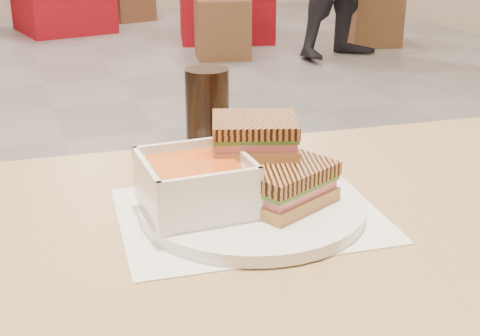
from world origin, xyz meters
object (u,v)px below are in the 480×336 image
object	(u,v)px
main_table	(302,306)
cola_glass	(207,115)
panini_lower	(282,183)
bg_chair_1l	(222,28)
bg_chair_1r	(374,17)
soup_bowl	(196,186)
plate	(252,206)

from	to	relation	value
main_table	cola_glass	world-z (taller)	cola_glass
main_table	panini_lower	distance (m)	0.17
bg_chair_1l	bg_chair_1r	bearing A→B (deg)	1.92
main_table	bg_chair_1l	bearing A→B (deg)	72.78
panini_lower	cola_glass	world-z (taller)	cola_glass
panini_lower	bg_chair_1l	bearing A→B (deg)	72.45
main_table	soup_bowl	bearing A→B (deg)	150.29
main_table	soup_bowl	xyz separation A→B (m)	(-0.12, 0.07, 0.16)
plate	bg_chair_1r	xyz separation A→B (m)	(2.79, 4.32, -0.53)
bg_chair_1l	main_table	bearing A→B (deg)	-107.22
main_table	plate	xyz separation A→B (m)	(-0.05, 0.06, 0.12)
soup_bowl	cola_glass	distance (m)	0.23
soup_bowl	bg_chair_1l	world-z (taller)	soup_bowl
panini_lower	plate	bearing A→B (deg)	154.98
panini_lower	bg_chair_1l	xyz separation A→B (m)	(1.36, 4.29, -0.56)
cola_glass	soup_bowl	bearing A→B (deg)	-111.31
main_table	cola_glass	distance (m)	0.34
soup_bowl	bg_chair_1r	distance (m)	5.21
plate	cola_glass	distance (m)	0.23
plate	bg_chair_1l	world-z (taller)	plate
soup_bowl	panini_lower	size ratio (longest dim) A/B	0.88
plate	panini_lower	size ratio (longest dim) A/B	1.95
plate	soup_bowl	xyz separation A→B (m)	(-0.07, 0.01, 0.04)
main_table	bg_chair_1l	distance (m)	4.56
bg_chair_1l	bg_chair_1r	size ratio (longest dim) A/B	0.94
cola_glass	bg_chair_1l	distance (m)	4.33
soup_bowl	bg_chair_1r	world-z (taller)	soup_bowl
panini_lower	bg_chair_1l	distance (m)	4.54
panini_lower	bg_chair_1r	xyz separation A→B (m)	(2.76, 4.34, -0.56)
panini_lower	cola_glass	bearing A→B (deg)	96.61
soup_bowl	cola_glass	world-z (taller)	cola_glass
main_table	plate	distance (m)	0.15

